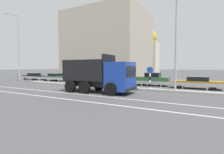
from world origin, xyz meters
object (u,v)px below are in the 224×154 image
at_px(dump_truck, 107,78).
at_px(parked_car_2, 79,78).
at_px(parked_car_3, 113,78).
at_px(street_lamp_0, 18,46).
at_px(parked_car_4, 152,79).
at_px(parked_car_1, 55,77).
at_px(parked_car_5, 197,82).
at_px(parked_car_0, 34,76).
at_px(church_tower, 150,54).
at_px(median_road_sign, 150,78).
at_px(street_lamp_1, 175,39).

relative_size(dump_truck, parked_car_2, 1.42).
bearing_deg(parked_car_3, parked_car_2, 94.00).
distance_m(street_lamp_0, parked_car_4, 20.79).
relative_size(dump_truck, parked_car_1, 1.60).
bearing_deg(parked_car_3, dump_truck, -150.45).
bearing_deg(street_lamp_0, parked_car_5, 8.21).
height_order(dump_truck, parked_car_1, dump_truck).
height_order(street_lamp_0, parked_car_4, street_lamp_0).
xyz_separation_m(parked_car_0, parked_car_4, (21.57, 0.28, 0.16)).
bearing_deg(parked_car_4, parked_car_5, -100.76).
relative_size(parked_car_5, church_tower, 0.41).
xyz_separation_m(parked_car_2, parked_car_4, (10.83, 0.62, 0.14)).
height_order(dump_truck, parked_car_3, dump_truck).
relative_size(parked_car_3, parked_car_5, 0.86).
bearing_deg(median_road_sign, church_tower, 107.32).
distance_m(median_road_sign, parked_car_3, 7.08).
bearing_deg(parked_car_0, parked_car_3, -92.37).
height_order(parked_car_3, church_tower, church_tower).
xyz_separation_m(parked_car_1, church_tower, (9.46, 20.59, 4.65)).
bearing_deg(street_lamp_1, median_road_sign, 170.72).
bearing_deg(parked_car_0, church_tower, -37.46).
bearing_deg(street_lamp_1, parked_car_1, 167.88).
bearing_deg(median_road_sign, parked_car_5, 43.34).
bearing_deg(church_tower, parked_car_2, -101.72).
height_order(median_road_sign, parked_car_4, median_road_sign).
xyz_separation_m(parked_car_1, parked_car_3, (10.97, -0.18, 0.11)).
xyz_separation_m(parked_car_0, parked_car_5, (26.47, -0.38, 0.03)).
relative_size(street_lamp_0, parked_car_1, 2.54).
relative_size(parked_car_0, parked_car_2, 0.88).
relative_size(median_road_sign, parked_car_1, 0.57).
bearing_deg(dump_truck, parked_car_5, 134.44).
bearing_deg(parked_car_3, median_road_sign, -116.11).
height_order(parked_car_4, parked_car_5, parked_car_4).
bearing_deg(parked_car_1, parked_car_0, 88.05).
bearing_deg(parked_car_3, parked_car_0, 93.14).
relative_size(parked_car_0, parked_car_3, 0.98).
bearing_deg(street_lamp_1, parked_car_5, 69.43).
xyz_separation_m(dump_truck, street_lamp_1, (5.11, 3.08, 3.33)).
distance_m(parked_car_2, parked_car_5, 15.72).
bearing_deg(parked_car_3, parked_car_4, -77.95).
bearing_deg(parked_car_4, street_lamp_1, -146.96).
distance_m(median_road_sign, street_lamp_0, 21.31).
height_order(dump_truck, street_lamp_0, street_lamp_0).
bearing_deg(median_road_sign, parked_car_4, 104.08).
bearing_deg(parked_car_2, dump_truck, -123.30).
relative_size(parked_car_0, parked_car_4, 0.99).
bearing_deg(parked_car_3, parked_car_5, -85.45).
bearing_deg(parked_car_2, parked_car_3, -85.84).
bearing_deg(street_lamp_1, parked_car_4, 126.18).
relative_size(dump_truck, median_road_sign, 2.80).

